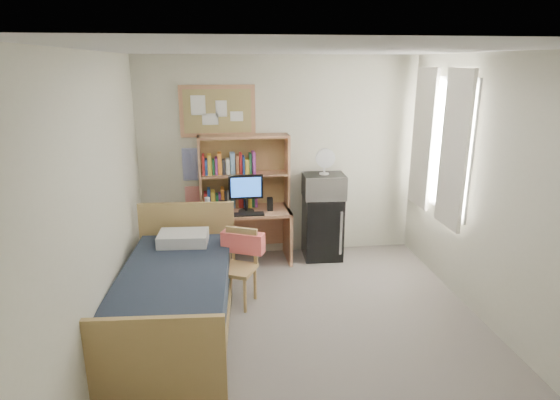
{
  "coord_description": "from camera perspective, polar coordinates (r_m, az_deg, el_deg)",
  "views": [
    {
      "loc": [
        -0.76,
        -3.87,
        2.5
      ],
      "look_at": [
        -0.11,
        1.2,
        1.0
      ],
      "focal_mm": 30.0,
      "sensor_mm": 36.0,
      "label": 1
    }
  ],
  "objects": [
    {
      "name": "pillow",
      "position": [
        5.27,
        -11.71,
        -4.57
      ],
      "size": [
        0.56,
        0.41,
        0.13
      ],
      "primitive_type": "cube",
      "rotation": [
        0.0,
        0.0,
        -0.06
      ],
      "color": "white",
      "rests_on": "bed"
    },
    {
      "name": "wall_front",
      "position": [
        2.27,
        14.01,
        -16.17
      ],
      "size": [
        3.6,
        0.04,
        2.6
      ],
      "primitive_type": "cube",
      "color": "beige",
      "rests_on": "floor"
    },
    {
      "name": "mini_fridge",
      "position": [
        6.21,
        5.18,
        -3.29
      ],
      "size": [
        0.51,
        0.51,
        0.83
      ],
      "primitive_type": "cube",
      "rotation": [
        0.0,
        0.0,
        -0.04
      ],
      "color": "black",
      "rests_on": "floor"
    },
    {
      "name": "microwave",
      "position": [
        6.02,
        5.35,
        1.73
      ],
      "size": [
        0.54,
        0.42,
        0.3
      ],
      "primitive_type": "cube",
      "rotation": [
        0.0,
        0.0,
        -0.04
      ],
      "color": "silver",
      "rests_on": "mini_fridge"
    },
    {
      "name": "hutch",
      "position": [
        5.98,
        -4.39,
        3.46
      ],
      "size": [
        1.15,
        0.32,
        0.93
      ],
      "primitive_type": "cube",
      "rotation": [
        0.0,
        0.0,
        0.03
      ],
      "color": "#B37B57",
      "rests_on": "desk"
    },
    {
      "name": "desk_chair",
      "position": [
        5.02,
        -5.33,
        -8.34
      ],
      "size": [
        0.54,
        0.54,
        0.81
      ],
      "primitive_type": "cube",
      "rotation": [
        0.0,
        0.0,
        -0.43
      ],
      "color": "tan",
      "rests_on": "floor"
    },
    {
      "name": "ceiling",
      "position": [
        3.94,
        3.97,
        17.8
      ],
      "size": [
        3.6,
        4.2,
        0.02
      ],
      "primitive_type": "cube",
      "color": "silver",
      "rests_on": "wall_back"
    },
    {
      "name": "wall_back",
      "position": [
        6.13,
        -0.07,
        5.12
      ],
      "size": [
        3.6,
        0.04,
        2.6
      ],
      "primitive_type": "cube",
      "color": "beige",
      "rests_on": "floor"
    },
    {
      "name": "curtain_right",
      "position": [
        6.07,
        17.01,
        7.16
      ],
      "size": [
        0.04,
        0.55,
        1.7
      ],
      "primitive_type": "cube",
      "color": "white",
      "rests_on": "wall_right"
    },
    {
      "name": "bulletin_board",
      "position": [
        5.98,
        -7.62,
        10.69
      ],
      "size": [
        0.94,
        0.03,
        0.64
      ],
      "primitive_type": "cube",
      "color": "#9F8E54",
      "rests_on": "wall_back"
    },
    {
      "name": "wall_right",
      "position": [
        4.79,
        25.27,
        0.27
      ],
      "size": [
        0.04,
        4.2,
        2.6
      ],
      "primitive_type": "cube",
      "color": "beige",
      "rests_on": "floor"
    },
    {
      "name": "wall_left",
      "position": [
        4.18,
        -21.4,
        -1.47
      ],
      "size": [
        0.04,
        4.2,
        2.6
      ],
      "primitive_type": "cube",
      "color": "beige",
      "rests_on": "floor"
    },
    {
      "name": "poster_japan",
      "position": [
        6.21,
        -10.18,
        0.06
      ],
      "size": [
        0.28,
        0.01,
        0.36
      ],
      "primitive_type": "cube",
      "color": "red",
      "rests_on": "wall_back"
    },
    {
      "name": "speaker_right",
      "position": [
        5.9,
        -1.23,
        -0.51
      ],
      "size": [
        0.07,
        0.07,
        0.17
      ],
      "primitive_type": "cube",
      "rotation": [
        0.0,
        0.0,
        0.03
      ],
      "color": "black",
      "rests_on": "desk"
    },
    {
      "name": "curtain_left",
      "position": [
        5.36,
        20.45,
        5.7
      ],
      "size": [
        0.04,
        0.55,
        1.7
      ],
      "primitive_type": "cube",
      "color": "white",
      "rests_on": "wall_right"
    },
    {
      "name": "keyboard",
      "position": [
        5.76,
        -4.0,
        -1.75
      ],
      "size": [
        0.42,
        0.14,
        0.02
      ],
      "primitive_type": "cube",
      "rotation": [
        0.0,
        0.0,
        0.03
      ],
      "color": "black",
      "rests_on": "desk"
    },
    {
      "name": "water_bottle",
      "position": [
        5.81,
        -8.83,
        -0.72
      ],
      "size": [
        0.07,
        0.07,
        0.22
      ],
      "primitive_type": "cylinder",
      "rotation": [
        0.0,
        0.0,
        0.03
      ],
      "color": "white",
      "rests_on": "desk"
    },
    {
      "name": "hoodie",
      "position": [
        5.1,
        -4.55,
        -5.16
      ],
      "size": [
        0.49,
        0.32,
        0.22
      ],
      "primitive_type": "cube",
      "rotation": [
        0.0,
        0.0,
        -0.43
      ],
      "color": "#FC665F",
      "rests_on": "desk_chair"
    },
    {
      "name": "desk_fan",
      "position": [
        5.95,
        5.43,
        4.55
      ],
      "size": [
        0.25,
        0.25,
        0.3
      ],
      "primitive_type": "cylinder",
      "rotation": [
        0.0,
        0.0,
        -0.04
      ],
      "color": "white",
      "rests_on": "microwave"
    },
    {
      "name": "monitor",
      "position": [
        5.83,
        -4.17,
        0.7
      ],
      "size": [
        0.43,
        0.05,
        0.45
      ],
      "primitive_type": "cube",
      "rotation": [
        0.0,
        0.0,
        0.03
      ],
      "color": "black",
      "rests_on": "desk"
    },
    {
      "name": "speaker_left",
      "position": [
        5.86,
        -7.06,
        -0.82
      ],
      "size": [
        0.07,
        0.07,
        0.16
      ],
      "primitive_type": "cube",
      "rotation": [
        0.0,
        0.0,
        0.03
      ],
      "color": "black",
      "rests_on": "desk"
    },
    {
      "name": "floor",
      "position": [
        4.67,
        3.32,
        -16.13
      ],
      "size": [
        3.6,
        4.2,
        0.02
      ],
      "primitive_type": "cube",
      "color": "gray",
      "rests_on": "ground"
    },
    {
      "name": "desk",
      "position": [
        6.07,
        -4.1,
        -4.4
      ],
      "size": [
        1.13,
        0.59,
        0.7
      ],
      "primitive_type": "cube",
      "rotation": [
        0.0,
        0.0,
        0.03
      ],
      "color": "#B37B57",
      "rests_on": "floor"
    },
    {
      "name": "poster_wave",
      "position": [
        6.1,
        -10.4,
        4.3
      ],
      "size": [
        0.3,
        0.01,
        0.42
      ],
      "primitive_type": "cube",
      "color": "#26359A",
      "rests_on": "wall_back"
    },
    {
      "name": "bed",
      "position": [
        4.74,
        -12.68,
        -11.84
      ],
      "size": [
        1.19,
        2.18,
        0.58
      ],
      "primitive_type": "cube",
      "rotation": [
        0.0,
        0.0,
        -0.06
      ],
      "color": "#1B2230",
      "rests_on": "floor"
    },
    {
      "name": "window_unit",
      "position": [
        5.73,
        18.9,
        6.47
      ],
      "size": [
        0.1,
        1.4,
        1.7
      ],
      "primitive_type": "cube",
      "color": "white",
      "rests_on": "wall_right"
    }
  ]
}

